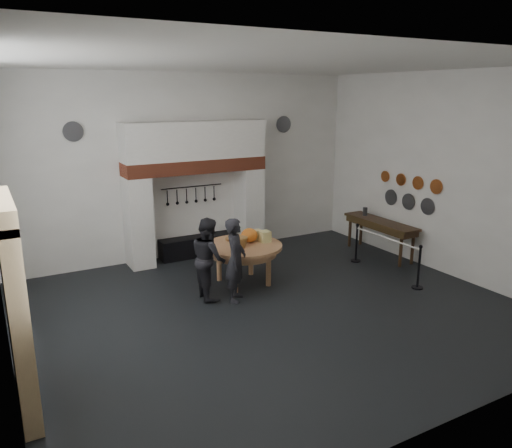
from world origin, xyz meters
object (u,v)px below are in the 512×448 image
visitor_near (236,260)px  visitor_far (209,258)px  barrier_post_near (419,268)px  work_table (243,246)px  barrier_post_far (356,244)px  side_table (381,222)px  iron_range (197,246)px

visitor_near → visitor_far: size_ratio=1.02×
visitor_near → barrier_post_near: size_ratio=1.87×
work_table → barrier_post_far: size_ratio=1.86×
work_table → visitor_far: size_ratio=1.01×
work_table → barrier_post_far: barrier_post_far is taller
side_table → barrier_post_near: size_ratio=2.44×
visitor_near → side_table: 4.57m
work_table → side_table: bearing=1.0°
iron_range → barrier_post_far: 3.99m
work_table → barrier_post_far: 3.11m
barrier_post_near → visitor_far: bearing=156.9°
iron_range → work_table: (0.15, -2.26, 0.59)m
iron_range → visitor_near: 3.08m
iron_range → visitor_near: visitor_near is taller
barrier_post_near → barrier_post_far: same height
visitor_near → visitor_far: visitor_near is taller
iron_range → visitor_far: size_ratio=1.15×
iron_range → visitor_far: bearing=-107.1°
side_table → visitor_near: bearing=-169.9°
side_table → barrier_post_far: same height
work_table → visitor_far: visitor_far is taller
iron_range → side_table: bearing=-28.1°
visitor_far → barrier_post_far: (4.04, 0.27, -0.37)m
visitor_far → barrier_post_far: 4.07m
side_table → barrier_post_far: 0.97m
work_table → visitor_near: (-0.55, -0.73, 0.00)m
visitor_near → barrier_post_near: bearing=-74.0°
visitor_far → barrier_post_near: (4.04, -1.73, -0.37)m
visitor_near → visitor_far: (-0.40, 0.40, -0.02)m
iron_range → work_table: bearing=-86.1°
iron_range → side_table: size_ratio=0.86×
visitor_near → barrier_post_near: 3.89m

